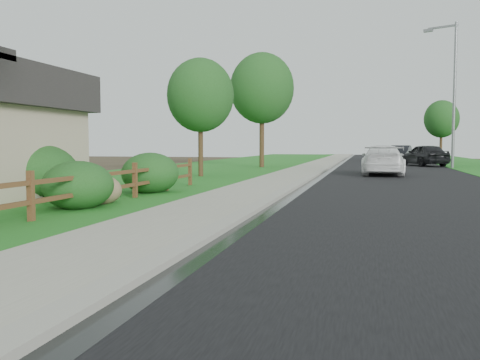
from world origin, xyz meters
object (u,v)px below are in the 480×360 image
(ranch_fence, at_px, (65,189))
(dark_car_mid, at_px, (424,155))
(white_suv, at_px, (383,160))
(streetlight, at_px, (452,86))

(ranch_fence, distance_m, dark_car_mid, 32.37)
(white_suv, relative_size, dark_car_mid, 1.11)
(white_suv, height_order, dark_car_mid, dark_car_mid)
(ranch_fence, relative_size, dark_car_mid, 3.49)
(dark_car_mid, bearing_deg, white_suv, 53.73)
(white_suv, xyz_separation_m, streetlight, (4.68, 9.22, 4.80))
(white_suv, bearing_deg, streetlight, -116.76)
(ranch_fence, height_order, dark_car_mid, dark_car_mid)
(ranch_fence, bearing_deg, white_suv, 67.50)
(ranch_fence, xyz_separation_m, streetlight, (12.13, 27.19, 4.98))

